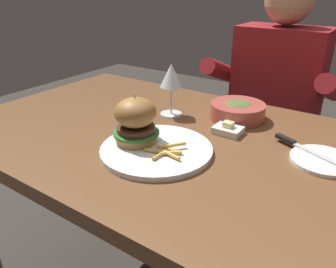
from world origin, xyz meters
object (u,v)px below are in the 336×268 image
(table_knife, at_px, (306,149))
(soup_bowl, at_px, (238,111))
(wine_glass, at_px, (171,78))
(burger_sandwich, at_px, (136,120))
(main_plate, at_px, (155,149))
(butter_dish, at_px, (228,130))
(diner_person, at_px, (272,122))
(bread_plate, at_px, (323,160))

(table_knife, xyz_separation_m, soup_bowl, (-0.24, 0.12, 0.01))
(wine_glass, bearing_deg, burger_sandwich, -78.10)
(main_plate, height_order, butter_dish, butter_dish)
(butter_dish, relative_size, diner_person, 0.07)
(main_plate, height_order, bread_plate, main_plate)
(main_plate, distance_m, table_knife, 0.39)
(burger_sandwich, xyz_separation_m, butter_dish, (0.17, 0.21, -0.06))
(wine_glass, xyz_separation_m, bread_plate, (0.49, -0.06, -0.12))
(soup_bowl, bearing_deg, burger_sandwich, -113.76)
(main_plate, relative_size, diner_person, 0.25)
(butter_dish, bearing_deg, diner_person, 93.65)
(bread_plate, bearing_deg, butter_dish, 174.86)
(soup_bowl, bearing_deg, main_plate, -104.46)
(burger_sandwich, distance_m, butter_dish, 0.28)
(burger_sandwich, relative_size, diner_person, 0.11)
(main_plate, bearing_deg, butter_dish, 62.80)
(main_plate, bearing_deg, burger_sandwich, -178.74)
(bread_plate, bearing_deg, main_plate, -153.46)
(bread_plate, relative_size, soup_bowl, 0.91)
(table_knife, relative_size, soup_bowl, 1.27)
(table_knife, bearing_deg, main_plate, -147.52)
(soup_bowl, bearing_deg, wine_glass, -156.01)
(table_knife, bearing_deg, bread_plate, -24.49)
(burger_sandwich, relative_size, bread_plate, 0.84)
(bread_plate, bearing_deg, table_knife, 155.51)
(burger_sandwich, bearing_deg, butter_dish, 51.43)
(burger_sandwich, distance_m, soup_bowl, 0.36)
(burger_sandwich, relative_size, wine_glass, 0.77)
(burger_sandwich, relative_size, soup_bowl, 0.76)
(table_knife, bearing_deg, soup_bowl, 153.23)
(wine_glass, distance_m, butter_dish, 0.25)
(bread_plate, height_order, table_knife, table_knife)
(burger_sandwich, height_order, table_knife, burger_sandwich)
(wine_glass, distance_m, bread_plate, 0.50)
(table_knife, bearing_deg, butter_dish, 179.35)
(soup_bowl, relative_size, diner_person, 0.15)
(burger_sandwich, bearing_deg, wine_glass, 101.90)
(table_knife, relative_size, butter_dish, 2.72)
(butter_dish, bearing_deg, burger_sandwich, -128.57)
(burger_sandwich, xyz_separation_m, diner_person, (0.13, 0.79, -0.25))
(bread_plate, relative_size, table_knife, 0.71)
(bread_plate, relative_size, butter_dish, 1.94)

